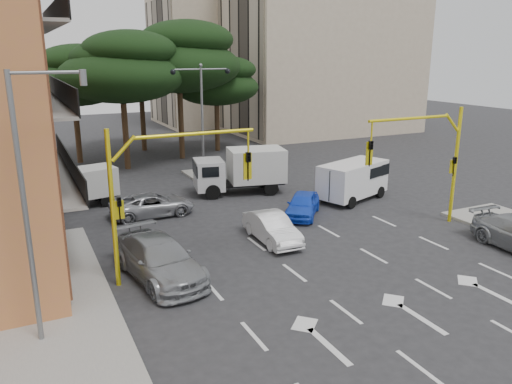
# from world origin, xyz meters

# --- Properties ---
(ground) EXTENTS (120.00, 120.00, 0.00)m
(ground) POSITION_xyz_m (0.00, 0.00, 0.00)
(ground) COLOR #28282B
(ground) RESTS_ON ground
(median_strip) EXTENTS (1.40, 6.00, 0.15)m
(median_strip) POSITION_xyz_m (0.00, 16.00, 0.07)
(median_strip) COLOR gray
(median_strip) RESTS_ON ground
(apartment_beige_near) EXTENTS (20.20, 12.15, 18.70)m
(apartment_beige_near) POSITION_xyz_m (19.95, 32.00, 9.35)
(apartment_beige_near) COLOR tan
(apartment_beige_near) RESTS_ON ground
(apartment_beige_far) EXTENTS (16.20, 12.15, 16.70)m
(apartment_beige_far) POSITION_xyz_m (12.95, 44.00, 8.35)
(apartment_beige_far) COLOR tan
(apartment_beige_far) RESTS_ON ground
(pine_left_near) EXTENTS (9.15, 9.15, 10.23)m
(pine_left_near) POSITION_xyz_m (-3.94, 21.96, 7.60)
(pine_left_near) COLOR #382616
(pine_left_near) RESTS_ON ground
(pine_center) EXTENTS (9.98, 9.98, 11.16)m
(pine_center) POSITION_xyz_m (1.06, 23.96, 8.30)
(pine_center) COLOR #382616
(pine_center) RESTS_ON ground
(pine_left_far) EXTENTS (8.32, 8.32, 9.30)m
(pine_left_far) POSITION_xyz_m (-6.94, 25.96, 6.91)
(pine_left_far) COLOR #382616
(pine_left_far) RESTS_ON ground
(pine_right) EXTENTS (7.49, 7.49, 8.37)m
(pine_right) POSITION_xyz_m (5.06, 25.96, 6.22)
(pine_right) COLOR #382616
(pine_right) RESTS_ON ground
(pine_back) EXTENTS (9.15, 9.15, 10.23)m
(pine_back) POSITION_xyz_m (-0.94, 28.96, 7.60)
(pine_back) COLOR #382616
(pine_back) RESTS_ON ground
(signal_mast_right) EXTENTS (5.79, 0.37, 6.00)m
(signal_mast_right) POSITION_xyz_m (6.80, 1.99, 3.88)
(signal_mast_right) COLOR yellow
(signal_mast_right) RESTS_ON ground
(signal_mast_left) EXTENTS (5.79, 0.37, 6.00)m
(signal_mast_left) POSITION_xyz_m (-6.80, 1.99, 3.88)
(signal_mast_left) COLOR yellow
(signal_mast_left) RESTS_ON ground
(street_lamp_left) EXTENTS (2.08, 0.20, 8.00)m
(street_lamp_left) POSITION_xyz_m (-11.29, -1.00, 4.72)
(street_lamp_left) COLOR slate
(street_lamp_left) RESTS_ON sidewalk_left
(street_lamp_center) EXTENTS (4.16, 0.36, 7.77)m
(street_lamp_center) POSITION_xyz_m (0.00, 16.00, 5.43)
(street_lamp_center) COLOR slate
(street_lamp_center) RESTS_ON median_strip
(car_white_hatch) EXTENTS (1.51, 4.03, 1.32)m
(car_white_hatch) POSITION_xyz_m (-1.17, 3.54, 0.66)
(car_white_hatch) COLOR silver
(car_white_hatch) RESTS_ON ground
(car_blue_compact) EXTENTS (3.61, 3.88, 1.29)m
(car_blue_compact) POSITION_xyz_m (2.09, 6.18, 0.65)
(car_blue_compact) COLOR blue
(car_blue_compact) RESTS_ON ground
(car_silver_wagon) EXTENTS (2.98, 5.70, 1.58)m
(car_silver_wagon) POSITION_xyz_m (-7.00, 1.93, 0.79)
(car_silver_wagon) COLOR gray
(car_silver_wagon) RESTS_ON ground
(car_silver_cross_a) EXTENTS (4.58, 2.22, 1.26)m
(car_silver_cross_a) POSITION_xyz_m (-5.24, 9.76, 0.63)
(car_silver_cross_a) COLOR #A3A5AB
(car_silver_cross_a) RESTS_ON ground
(van_white) EXTENTS (5.10, 3.55, 2.33)m
(van_white) POSITION_xyz_m (6.41, 7.57, 1.17)
(van_white) COLOR white
(van_white) RESTS_ON ground
(box_truck_a) EXTENTS (4.81, 2.78, 2.22)m
(box_truck_a) POSITION_xyz_m (-8.71, 13.13, 1.11)
(box_truck_a) COLOR silver
(box_truck_a) RESTS_ON ground
(box_truck_b) EXTENTS (6.08, 3.54, 2.81)m
(box_truck_b) POSITION_xyz_m (0.98, 11.92, 1.40)
(box_truck_b) COLOR silver
(box_truck_b) RESTS_ON ground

